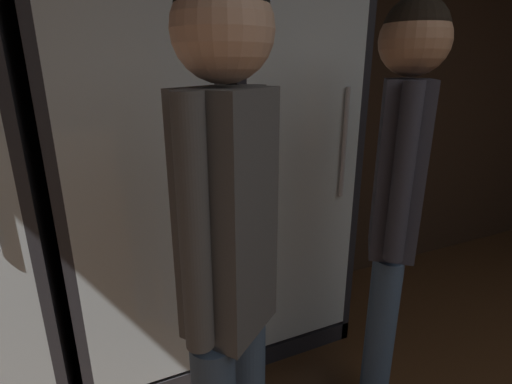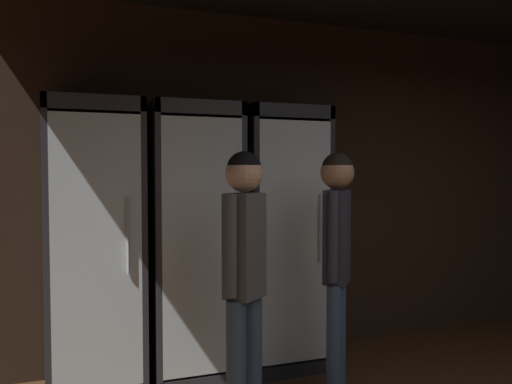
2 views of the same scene
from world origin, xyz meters
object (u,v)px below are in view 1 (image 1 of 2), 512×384
(shopper_near, at_px, (228,255))
(shopper_far, at_px, (397,186))
(cooler_center, at_px, (273,157))
(cooler_left, at_px, (135,175))

(shopper_near, xyz_separation_m, shopper_far, (0.68, 0.15, 0.05))
(shopper_far, bearing_deg, cooler_center, 96.08)
(cooler_left, distance_m, shopper_far, 1.11)
(cooler_center, height_order, shopper_near, cooler_center)
(shopper_near, relative_size, shopper_far, 1.00)
(cooler_left, xyz_separation_m, cooler_center, (0.69, -0.00, 0.02))
(cooler_left, bearing_deg, cooler_center, -0.12)
(cooler_left, distance_m, shopper_near, 0.94)
(cooler_center, distance_m, shopper_near, 1.11)
(cooler_left, height_order, cooler_center, same)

